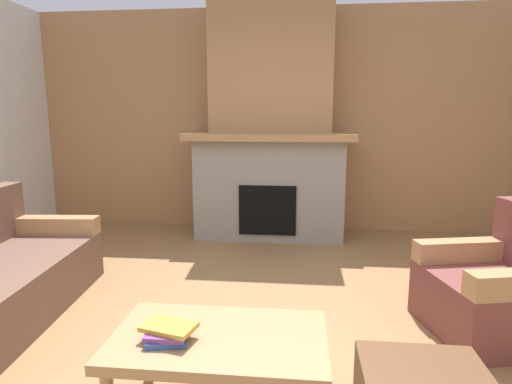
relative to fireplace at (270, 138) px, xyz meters
The scene contains 6 objects.
ground 2.87m from the fireplace, 90.00° to the right, with size 9.00×9.00×0.00m, color olive.
wall_back_wood_panel 0.42m from the fireplace, 90.00° to the left, with size 6.00×0.12×2.70m, color #A87A4C.
fireplace is the anchor object (origin of this frame).
armchair 2.92m from the fireplace, 53.07° to the right, with size 0.91×0.91×0.85m.
coffee_table 3.32m from the fireplace, 90.02° to the right, with size 1.00×0.60×0.43m.
book_stack_near_edge 3.37m from the fireplace, 93.88° to the right, with size 0.26×0.24×0.07m.
Camera 1 is at (0.36, -2.41, 1.44)m, focal length 29.97 mm.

